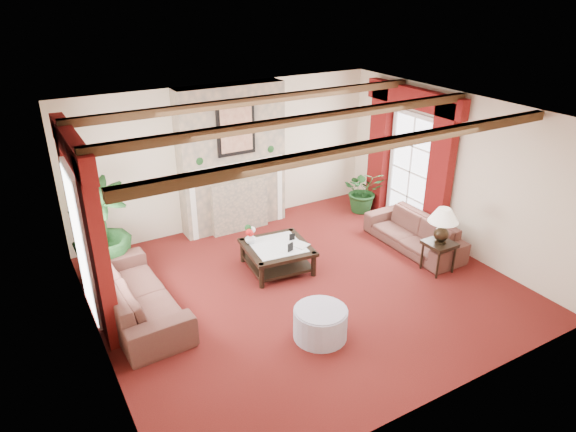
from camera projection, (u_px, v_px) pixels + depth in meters
floor at (304, 287)px, 7.97m from camera, size 6.00×6.00×0.00m
ceiling at (307, 115)px, 6.84m from camera, size 6.00×6.00×0.00m
back_wall at (228, 156)px, 9.57m from camera, size 6.00×0.02×2.70m
left_wall at (89, 259)px, 6.05m from camera, size 0.02×5.50×2.70m
right_wall at (454, 172)px, 8.77m from camera, size 0.02×5.50×2.70m
ceiling_beams at (307, 119)px, 6.87m from camera, size 6.00×3.00×0.12m
fireplace at (229, 84)px, 8.85m from camera, size 2.00×0.52×2.70m
french_door_left at (66, 171)px, 6.52m from camera, size 0.10×1.10×2.16m
french_door_right at (417, 115)px, 9.22m from camera, size 0.10×1.10×2.16m
curtains_left at (70, 138)px, 6.39m from camera, size 0.20×2.40×2.55m
curtains_right at (415, 92)px, 8.99m from camera, size 0.20×2.40×2.55m
sofa_left at (135, 287)px, 7.14m from camera, size 2.34×0.87×0.89m
sofa_right at (414, 228)px, 9.01m from camera, size 1.91×0.56×0.75m
potted_palm at (104, 250)px, 8.12m from camera, size 1.15×1.74×0.89m
small_plant at (363, 195)px, 10.44m from camera, size 1.60×1.61×0.71m
coffee_table at (277, 257)px, 8.40m from camera, size 1.13×1.13×0.42m
side_table at (438, 256)px, 8.32m from camera, size 0.53×0.53×0.52m
ottoman at (320, 323)px, 6.78m from camera, size 0.72×0.72×0.42m
table_lamp at (442, 225)px, 8.08m from camera, size 0.48×0.48×0.61m
flower_vase at (250, 238)px, 8.37m from camera, size 0.31×0.31×0.18m
book at (295, 239)px, 8.19m from camera, size 0.24×0.18×0.31m
photo_frame_a at (290, 247)px, 8.11m from camera, size 0.11×0.05×0.15m
photo_frame_b at (292, 237)px, 8.46m from camera, size 0.10×0.03×0.12m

